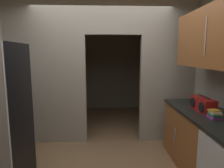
{
  "coord_description": "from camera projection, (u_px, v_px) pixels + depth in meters",
  "views": [
    {
      "loc": [
        0.02,
        -2.46,
        1.66
      ],
      "look_at": [
        0.16,
        0.84,
        1.16
      ],
      "focal_mm": 31.74,
      "sensor_mm": 36.0,
      "label": 1
    }
  ],
  "objects": [
    {
      "name": "boombox",
      "position": [
        203.0,
        105.0,
        2.7
      ],
      "size": [
        0.18,
        0.43,
        0.22
      ],
      "color": "maroon",
      "rests_on": "lower_cabinet_run"
    },
    {
      "name": "lower_cabinet_run",
      "position": [
        211.0,
        149.0,
        2.56
      ],
      "size": [
        0.66,
        2.01,
        0.88
      ],
      "color": "brown",
      "rests_on": "ground"
    },
    {
      "name": "kitchen_partition",
      "position": [
        99.0,
        62.0,
        3.64
      ],
      "size": [
        3.48,
        0.12,
        2.82
      ],
      "color": "#9E998C",
      "rests_on": "ground"
    },
    {
      "name": "upper_cabinet_counterside",
      "position": [
        220.0,
        37.0,
        2.35
      ],
      "size": [
        0.36,
        1.81,
        0.75
      ],
      "color": "brown"
    },
    {
      "name": "book_stack",
      "position": [
        215.0,
        114.0,
        2.41
      ],
      "size": [
        0.15,
        0.18,
        0.11
      ],
      "color": "#8C3893",
      "rests_on": "lower_cabinet_run"
    },
    {
      "name": "adjoining_room_shell",
      "position": [
        103.0,
        64.0,
        5.35
      ],
      "size": [
        3.48,
        2.45,
        2.82
      ],
      "color": "gray",
      "rests_on": "ground"
    }
  ]
}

